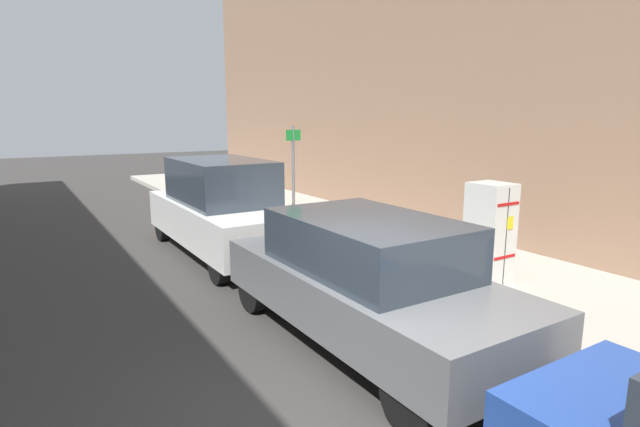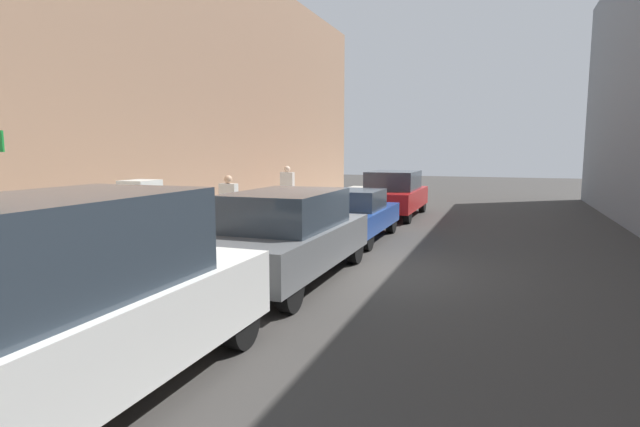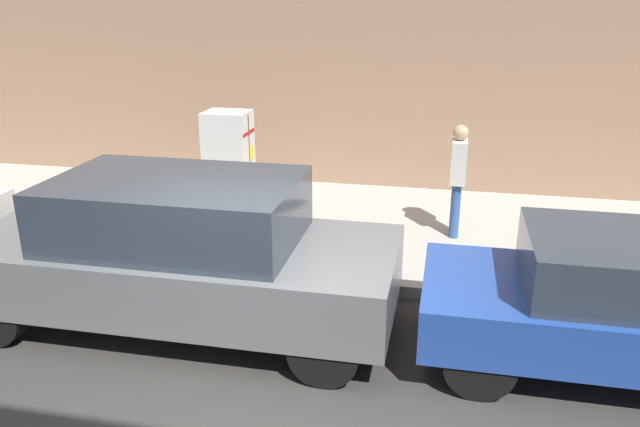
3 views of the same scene
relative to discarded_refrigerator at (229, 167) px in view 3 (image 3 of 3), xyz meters
name	(u,v)px [view 3 (image 3 of 3)]	position (x,y,z in m)	size (l,w,h in m)	color
ground_plane	(256,395)	(4.26, 1.74, -1.05)	(80.00, 80.00, 0.00)	#383533
sidewalk_slab	(338,227)	(-0.21, 1.74, -0.97)	(4.30, 44.00, 0.17)	#B2ADA0
discarded_refrigerator	(229,167)	(0.00, 0.00, 0.00)	(0.61, 0.70, 1.77)	silver
manhole_cover	(33,229)	(1.11, -2.88, -0.88)	(0.70, 0.70, 0.02)	#47443F
trash_bag	(182,188)	(-0.55, -1.08, -0.58)	(0.61, 0.61, 0.61)	black
pedestrian_walking_far	(458,172)	(-0.03, 3.56, 0.10)	(0.49, 0.23, 1.70)	#2D5193
parked_suv_gray	(180,251)	(3.07, 0.50, -0.15)	(1.97, 4.88, 1.75)	slate
parked_hatchback_blue	(627,305)	(3.07, 5.23, -0.32)	(1.76, 4.11, 1.44)	#23479E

